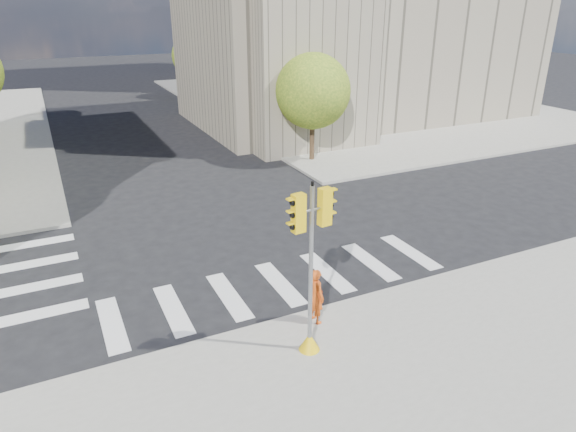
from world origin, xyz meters
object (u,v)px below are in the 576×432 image
object	(u,v)px
traffic_signal	(310,284)
photographer	(316,296)
lamp_near	(290,73)
lamp_far	(218,53)

from	to	relation	value
traffic_signal	photographer	world-z (taller)	traffic_signal
lamp_near	photographer	distance (m)	20.63
photographer	traffic_signal	bearing A→B (deg)	136.71
lamp_near	photographer	world-z (taller)	lamp_near
photographer	lamp_far	bearing A→B (deg)	-21.75
lamp_far	photographer	xyz separation A→B (m)	(-8.16, -32.60, -3.59)
lamp_far	lamp_near	bearing A→B (deg)	-90.00
traffic_signal	photographer	bearing A→B (deg)	47.36
lamp_near	lamp_far	size ratio (longest dim) A/B	1.00
traffic_signal	photographer	xyz separation A→B (m)	(0.78, 1.09, -1.17)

